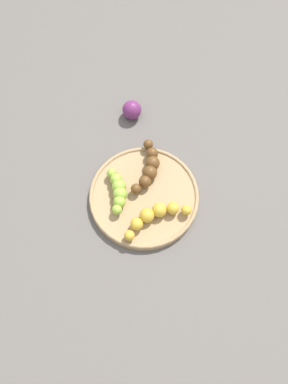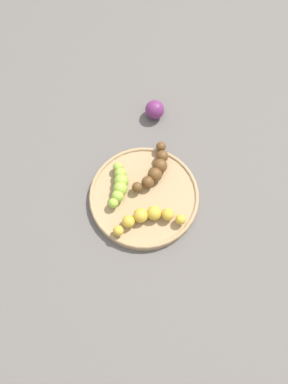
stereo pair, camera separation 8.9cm
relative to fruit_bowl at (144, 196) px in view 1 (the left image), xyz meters
name	(u,v)px [view 1 (the left image)]	position (x,y,z in m)	size (l,w,h in m)	color
ground_plane	(144,198)	(0.00, 0.00, -0.01)	(2.40, 2.40, 0.00)	#56514C
fruit_bowl	(144,196)	(0.00, 0.00, 0.00)	(0.27, 0.27, 0.02)	#A08259
banana_spotted	(155,215)	(0.06, 0.03, 0.02)	(0.10, 0.15, 0.04)	gold
banana_overripe	(149,167)	(-0.07, 0.01, 0.03)	(0.15, 0.07, 0.04)	#593819
banana_green	(118,191)	(0.00, -0.06, 0.02)	(0.12, 0.06, 0.04)	#8CAD38
plum_purple	(132,110)	(-0.25, -0.05, 0.01)	(0.05, 0.05, 0.05)	#662659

